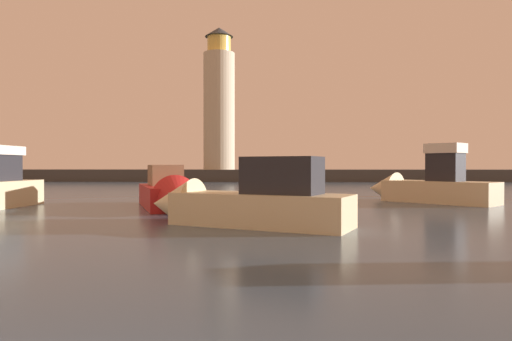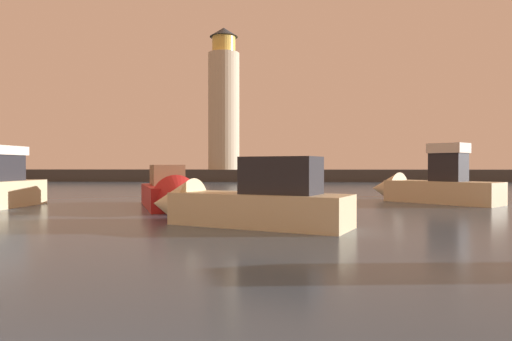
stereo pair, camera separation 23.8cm
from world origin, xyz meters
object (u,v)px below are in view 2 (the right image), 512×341
motorboat_6 (237,202)px  motorboat_2 (171,194)px  motorboat_1 (426,186)px  mooring_buoy (393,190)px  lighthouse (224,102)px

motorboat_6 → motorboat_2: bearing=123.0°
motorboat_1 → mooring_buoy: motorboat_1 is taller
motorboat_1 → mooring_buoy: (-0.73, 3.96, -0.44)m
motorboat_1 → lighthouse: bearing=114.0°
motorboat_1 → motorboat_6: size_ratio=0.87×
lighthouse → motorboat_1: lighthouse is taller
motorboat_2 → motorboat_6: bearing=-57.0°
motorboat_1 → motorboat_6: motorboat_1 is taller
motorboat_2 → motorboat_6: size_ratio=1.03×
lighthouse → motorboat_2: (2.03, -36.25, -8.94)m
mooring_buoy → motorboat_2: bearing=-143.7°
motorboat_1 → mooring_buoy: bearing=100.5°
motorboat_2 → mooring_buoy: size_ratio=9.35×
motorboat_2 → lighthouse: bearing=93.2°
mooring_buoy → motorboat_6: bearing=-121.2°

